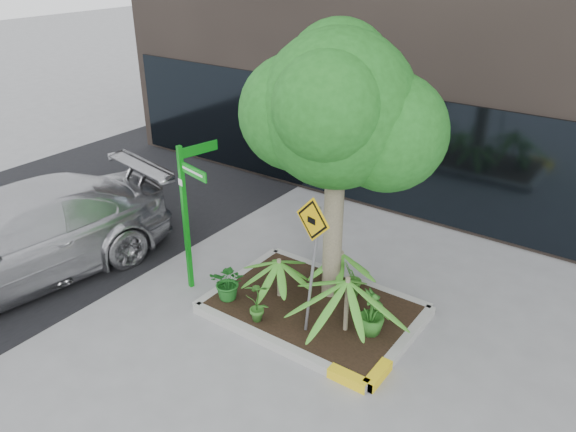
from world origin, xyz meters
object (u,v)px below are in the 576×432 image
Objects in this scene: cattle_sign at (313,243)px; parked_car at (13,240)px; street_sign_post at (188,204)px; tree at (338,109)px.

parked_car is at bearing -146.68° from cattle_sign.
parked_car is at bearing -135.32° from street_sign_post.
cattle_sign reaches higher than parked_car.
tree is 1.98m from cattle_sign.
parked_car is 2.15× the size of street_sign_post.
parked_car is 5.48m from cattle_sign.
tree is 6.13m from parked_car.
tree reaches higher than cattle_sign.
street_sign_post reaches higher than cattle_sign.
street_sign_post is at bearing 41.96° from parked_car.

